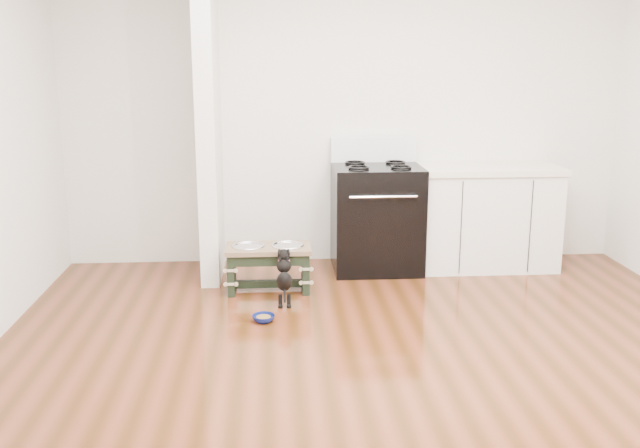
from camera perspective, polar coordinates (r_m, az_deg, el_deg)
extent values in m
plane|color=#41210B|center=(4.35, 5.27, -11.90)|extent=(5.00, 5.00, 0.00)
plane|color=silver|center=(6.43, 2.02, 8.87)|extent=(5.00, 0.00, 5.00)
plane|color=silver|center=(1.61, 20.42, -5.64)|extent=(5.00, 0.00, 5.00)
cube|color=silver|center=(6.02, -8.90, 8.42)|extent=(0.15, 0.80, 2.70)
cube|color=black|center=(6.26, 4.55, 0.46)|extent=(0.76, 0.65, 0.92)
cube|color=black|center=(5.97, 4.97, -0.76)|extent=(0.58, 0.02, 0.50)
cylinder|color=silver|center=(5.87, 5.09, 2.18)|extent=(0.56, 0.02, 0.02)
cube|color=white|center=(6.43, 4.29, 5.97)|extent=(0.76, 0.08, 0.22)
torus|color=black|center=(6.01, 3.12, 4.53)|extent=(0.18, 0.18, 0.02)
torus|color=black|center=(6.06, 6.51, 4.54)|extent=(0.18, 0.18, 0.02)
torus|color=black|center=(6.28, 2.81, 4.92)|extent=(0.18, 0.18, 0.02)
torus|color=black|center=(6.34, 6.06, 4.93)|extent=(0.18, 0.18, 0.02)
cube|color=silver|center=(6.50, 13.09, 0.37)|extent=(1.20, 0.60, 0.86)
cube|color=beige|center=(6.42, 13.30, 4.33)|extent=(1.24, 0.64, 0.05)
cube|color=black|center=(6.36, 13.58, -3.49)|extent=(1.20, 0.06, 0.10)
cube|color=black|center=(5.76, -7.08, -3.77)|extent=(0.06, 0.32, 0.33)
cube|color=black|center=(5.75, -1.19, -3.69)|extent=(0.06, 0.32, 0.33)
cube|color=black|center=(5.57, -4.16, -2.95)|extent=(0.53, 0.03, 0.08)
cube|color=black|center=(5.78, -4.11, -4.78)|extent=(0.53, 0.06, 0.06)
cube|color=brown|center=(5.70, -4.16, -1.96)|extent=(0.67, 0.36, 0.04)
cylinder|color=silver|center=(5.70, -5.74, -1.97)|extent=(0.23, 0.23, 0.04)
cylinder|color=silver|center=(5.70, -2.59, -1.92)|extent=(0.23, 0.23, 0.04)
torus|color=silver|center=(5.69, -5.74, -1.75)|extent=(0.26, 0.26, 0.02)
torus|color=silver|center=(5.69, -2.59, -1.70)|extent=(0.26, 0.26, 0.02)
cylinder|color=black|center=(5.39, -3.19, -6.18)|extent=(0.03, 0.03, 0.10)
cylinder|color=black|center=(5.39, -2.50, -6.17)|extent=(0.03, 0.03, 0.10)
sphere|color=black|center=(5.39, -3.18, -6.61)|extent=(0.04, 0.04, 0.04)
sphere|color=black|center=(5.40, -2.49, -6.60)|extent=(0.04, 0.04, 0.04)
ellipsoid|color=black|center=(5.41, -2.88, -4.61)|extent=(0.12, 0.27, 0.24)
sphere|color=black|center=(5.46, -2.90, -3.37)|extent=(0.11, 0.11, 0.11)
sphere|color=black|center=(5.47, -2.92, -2.53)|extent=(0.10, 0.10, 0.10)
sphere|color=black|center=(5.54, -3.25, -2.35)|extent=(0.03, 0.03, 0.03)
sphere|color=black|center=(5.54, -2.61, -2.34)|extent=(0.03, 0.03, 0.03)
cylinder|color=black|center=(5.33, -2.84, -5.77)|extent=(0.02, 0.08, 0.09)
torus|color=#D83F63|center=(5.47, -2.91, -2.94)|extent=(0.09, 0.06, 0.08)
imported|color=navy|center=(5.13, -4.54, -7.55)|extent=(0.20, 0.20, 0.05)
cylinder|color=brown|center=(5.13, -4.54, -7.51)|extent=(0.10, 0.10, 0.02)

